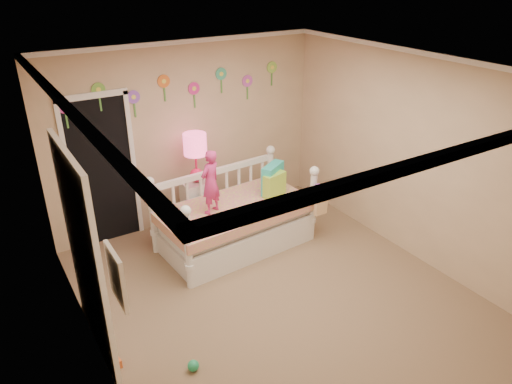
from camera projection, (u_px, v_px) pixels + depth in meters
floor at (276, 294)px, 5.60m from camera, size 4.00×4.50×0.01m
ceiling at (281, 69)px, 4.46m from camera, size 4.00×4.50×0.01m
back_wall at (188, 134)px, 6.75m from camera, size 4.00×0.01×2.60m
left_wall at (84, 249)px, 4.08m from camera, size 0.01×4.50×2.60m
right_wall at (410, 157)px, 5.98m from camera, size 0.01×4.50×2.60m
crown_molding at (281, 72)px, 4.47m from camera, size 4.00×4.50×0.06m
daybed at (235, 209)px, 6.32m from camera, size 2.08×1.21×1.09m
pillow_turquoise at (273, 179)px, 6.56m from camera, size 0.43×0.33×0.41m
pillow_lime at (274, 185)px, 6.49m from camera, size 0.36×0.21×0.32m
child at (210, 182)px, 5.95m from camera, size 0.36×0.30×0.84m
nightstand at (198, 204)px, 6.87m from camera, size 0.44×0.34×0.72m
table_lamp at (195, 150)px, 6.50m from camera, size 0.32×0.32×0.70m
closet_doorway at (103, 171)px, 6.26m from camera, size 0.90×0.04×2.07m
flower_decals at (180, 90)px, 6.42m from camera, size 3.40×0.02×0.50m
mirror_closet at (85, 255)px, 4.44m from camera, size 0.07×1.30×2.10m
wall_picture at (116, 277)px, 3.30m from camera, size 0.05×0.34×0.42m
hanging_bag at (319, 200)px, 6.30m from camera, size 0.20×0.16×0.36m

